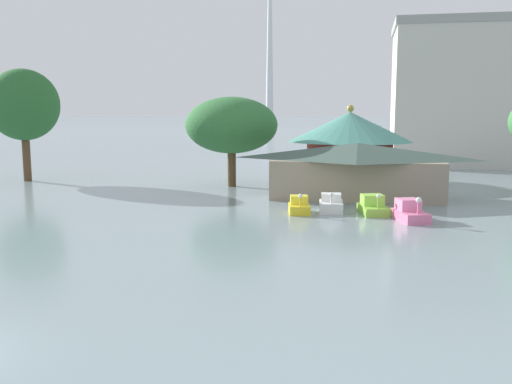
% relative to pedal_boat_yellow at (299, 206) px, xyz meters
% --- Properties ---
extents(pedal_boat_yellow, '(1.79, 2.46, 1.50)m').
position_rel_pedal_boat_yellow_xyz_m(pedal_boat_yellow, '(0.00, 0.00, 0.00)').
color(pedal_boat_yellow, yellow).
rests_on(pedal_boat_yellow, ground).
extents(pedal_boat_white, '(1.80, 2.55, 1.50)m').
position_rel_pedal_boat_yellow_xyz_m(pedal_boat_white, '(2.14, 1.08, 0.03)').
color(pedal_boat_white, white).
rests_on(pedal_boat_white, ground).
extents(pedal_boat_lime, '(2.33, 3.15, 1.56)m').
position_rel_pedal_boat_yellow_xyz_m(pedal_boat_lime, '(5.05, 0.74, 0.03)').
color(pedal_boat_lime, '#8CCC3F').
rests_on(pedal_boat_lime, ground).
extents(pedal_boat_pink, '(2.47, 3.34, 1.73)m').
position_rel_pedal_boat_yellow_xyz_m(pedal_boat_pink, '(7.34, -1.28, 0.06)').
color(pedal_boat_pink, pink).
rests_on(pedal_boat_pink, ground).
extents(boathouse, '(14.63, 7.16, 4.49)m').
position_rel_pedal_boat_yellow_xyz_m(boathouse, '(3.80, 7.99, 1.87)').
color(boathouse, gray).
rests_on(boathouse, ground).
extents(green_roof_pavilion, '(12.27, 12.27, 7.70)m').
position_rel_pedal_boat_yellow_xyz_m(green_roof_pavilion, '(2.90, 18.17, 3.65)').
color(green_roof_pavilion, '#993328').
rests_on(green_roof_pavilion, ground).
extents(shoreline_tree_tall_left, '(7.05, 7.05, 11.30)m').
position_rel_pedal_boat_yellow_xyz_m(shoreline_tree_tall_left, '(-29.43, 12.92, 7.20)').
color(shoreline_tree_tall_left, brown).
rests_on(shoreline_tree_tall_left, ground).
extents(shoreline_tree_mid, '(8.64, 8.64, 8.41)m').
position_rel_pedal_boat_yellow_xyz_m(shoreline_tree_mid, '(-7.91, 12.86, 5.27)').
color(shoreline_tree_mid, brown).
rests_on(shoreline_tree_mid, ground).
extents(background_building_block, '(25.28, 12.70, 18.59)m').
position_rel_pedal_boat_yellow_xyz_m(background_building_block, '(20.37, 39.62, 8.83)').
color(background_building_block, beige).
rests_on(background_building_block, ground).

